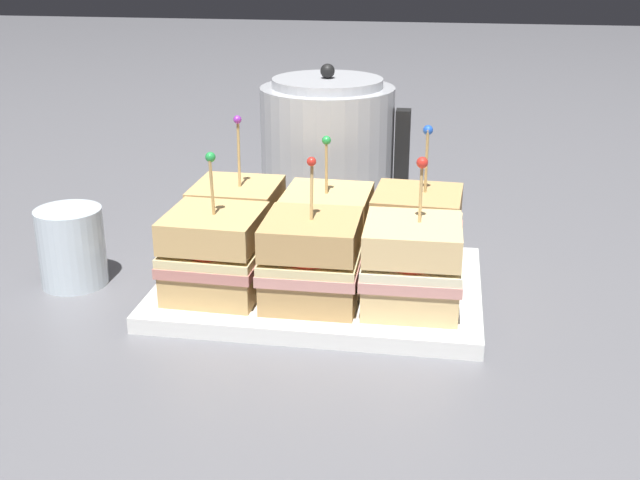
# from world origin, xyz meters

# --- Properties ---
(ground_plane) EXTENTS (6.00, 6.00, 0.00)m
(ground_plane) POSITION_xyz_m (0.00, 0.00, 0.00)
(ground_plane) COLOR slate
(serving_platter) EXTENTS (0.36, 0.25, 0.02)m
(serving_platter) POSITION_xyz_m (0.00, 0.00, 0.01)
(serving_platter) COLOR white
(serving_platter) RESTS_ON ground_plane
(sandwich_front_left) EXTENTS (0.11, 0.11, 0.16)m
(sandwich_front_left) POSITION_xyz_m (-0.11, -0.05, 0.06)
(sandwich_front_left) COLOR tan
(sandwich_front_left) RESTS_ON serving_platter
(sandwich_front_center) EXTENTS (0.10, 0.10, 0.16)m
(sandwich_front_center) POSITION_xyz_m (-0.00, -0.05, 0.06)
(sandwich_front_center) COLOR tan
(sandwich_front_center) RESTS_ON serving_platter
(sandwich_front_right) EXTENTS (0.10, 0.10, 0.16)m
(sandwich_front_right) POSITION_xyz_m (0.10, -0.05, 0.06)
(sandwich_front_right) COLOR #DBB77A
(sandwich_front_right) RESTS_ON serving_platter
(sandwich_back_left) EXTENTS (0.10, 0.10, 0.17)m
(sandwich_back_left) POSITION_xyz_m (-0.11, 0.05, 0.06)
(sandwich_back_left) COLOR tan
(sandwich_back_left) RESTS_ON serving_platter
(sandwich_back_center) EXTENTS (0.10, 0.10, 0.16)m
(sandwich_back_center) POSITION_xyz_m (0.00, 0.05, 0.06)
(sandwich_back_center) COLOR tan
(sandwich_back_center) RESTS_ON serving_platter
(sandwich_back_right) EXTENTS (0.11, 0.11, 0.17)m
(sandwich_back_right) POSITION_xyz_m (0.10, 0.05, 0.06)
(sandwich_back_right) COLOR tan
(sandwich_back_right) RESTS_ON serving_platter
(kettle_steel) EXTENTS (0.21, 0.19, 0.22)m
(kettle_steel) POSITION_xyz_m (-0.03, 0.27, 0.10)
(kettle_steel) COLOR #B7BABF
(kettle_steel) RESTS_ON ground_plane
(drinking_glass) EXTENTS (0.08, 0.08, 0.09)m
(drinking_glass) POSITION_xyz_m (-0.29, -0.01, 0.05)
(drinking_glass) COLOR silver
(drinking_glass) RESTS_ON ground_plane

